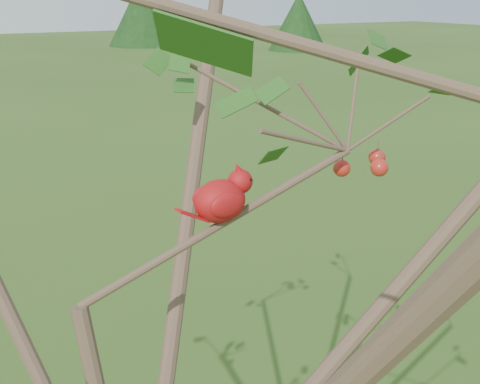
{
  "coord_description": "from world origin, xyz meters",
  "views": [
    {
      "loc": [
        -0.28,
        -0.96,
        2.53
      ],
      "look_at": [
        0.3,
        0.08,
        2.14
      ],
      "focal_mm": 45.0,
      "sensor_mm": 36.0,
      "label": 1
    }
  ],
  "objects": [
    {
      "name": "crabapple_tree",
      "position": [
        0.03,
        -0.02,
        2.12
      ],
      "size": [
        2.35,
        2.05,
        2.95
      ],
      "color": "#473426",
      "rests_on": "ground"
    },
    {
      "name": "cardinal",
      "position": [
        0.25,
        0.08,
        2.13
      ],
      "size": [
        0.19,
        0.1,
        0.13
      ],
      "rotation": [
        0.0,
        0.0,
        0.1
      ],
      "color": "#A1120D",
      "rests_on": "ground"
    }
  ]
}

